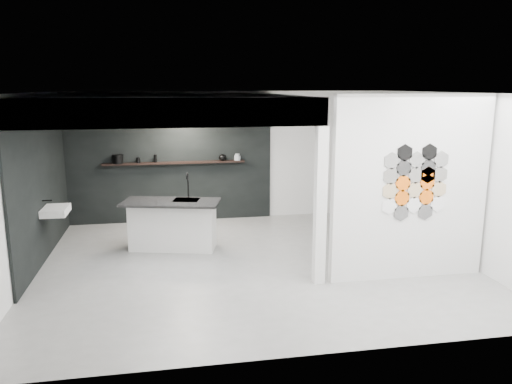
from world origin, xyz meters
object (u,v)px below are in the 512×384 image
object	(u,v)px
kitchen_island	(173,224)
wall_basin	(56,211)
bottle_dark	(155,158)
kettle	(223,157)
glass_bowl	(237,158)
partition_panel	(410,188)
stockpot	(118,159)
glass_vase	(237,157)
utensil_cup	(138,160)

from	to	relation	value
kitchen_island	wall_basin	bearing A→B (deg)	-159.50
bottle_dark	kettle	bearing A→B (deg)	0.00
kettle	glass_bowl	size ratio (longest dim) A/B	1.18
kettle	glass_bowl	xyz separation A→B (m)	(0.32, 0.00, -0.02)
glass_bowl	partition_panel	bearing A→B (deg)	-61.77
stockpot	glass_vase	size ratio (longest dim) A/B	1.54
partition_panel	utensil_cup	xyz separation A→B (m)	(-4.18, 3.87, -0.03)
kettle	glass_vase	distance (m)	0.32
kettle	glass_vase	xyz separation A→B (m)	(0.32, 0.00, 0.00)
wall_basin	stockpot	distance (m)	2.31
partition_panel	utensil_cup	world-z (taller)	partition_panel
glass_bowl	glass_vase	xyz separation A→B (m)	(0.00, 0.00, 0.02)
bottle_dark	stockpot	bearing A→B (deg)	180.00
kitchen_island	bottle_dark	bearing A→B (deg)	113.53
kettle	partition_panel	bearing A→B (deg)	-40.94
wall_basin	utensil_cup	xyz separation A→B (m)	(1.28, 2.07, 0.52)
stockpot	wall_basin	bearing A→B (deg)	-112.81
kettle	glass_vase	size ratio (longest dim) A/B	1.15
partition_panel	glass_bowl	xyz separation A→B (m)	(-2.08, 3.87, -0.03)
kettle	utensil_cup	bearing A→B (deg)	-162.76
partition_panel	glass_bowl	world-z (taller)	partition_panel
glass_bowl	stockpot	bearing A→B (deg)	180.00
stockpot	kettle	distance (m)	2.20
kettle	utensil_cup	size ratio (longest dim) A/B	1.52
partition_panel	glass_vase	distance (m)	4.39
kettle	wall_basin	bearing A→B (deg)	-128.80
kitchen_island	glass_vase	size ratio (longest dim) A/B	12.82
partition_panel	stockpot	bearing A→B (deg)	139.94
partition_panel	stockpot	xyz separation A→B (m)	(-4.60, 3.87, 0.01)
kettle	bottle_dark	bearing A→B (deg)	-162.76
wall_basin	bottle_dark	world-z (taller)	bottle_dark
bottle_dark	utensil_cup	world-z (taller)	bottle_dark
glass_bowl	glass_vase	size ratio (longest dim) A/B	0.97
glass_bowl	wall_basin	bearing A→B (deg)	-148.65
wall_basin	glass_vase	xyz separation A→B (m)	(3.39, 2.07, 0.54)
kitchen_island	glass_bowl	world-z (taller)	glass_bowl
glass_bowl	glass_vase	world-z (taller)	glass_vase
glass_vase	bottle_dark	world-z (taller)	bottle_dark
kettle	kitchen_island	bearing A→B (deg)	-104.09
wall_basin	bottle_dark	xyz separation A→B (m)	(1.64, 2.07, 0.55)
bottle_dark	utensil_cup	distance (m)	0.35
wall_basin	kettle	bearing A→B (deg)	33.96
utensil_cup	kitchen_island	bearing A→B (deg)	-70.49
partition_panel	wall_basin	distance (m)	5.78
stockpot	glass_vase	distance (m)	2.52
kettle	bottle_dark	world-z (taller)	bottle_dark
kitchen_island	utensil_cup	bearing A→B (deg)	123.76
kitchen_island	kettle	world-z (taller)	kettle
stockpot	kettle	bearing A→B (deg)	0.00
kettle	bottle_dark	distance (m)	1.43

